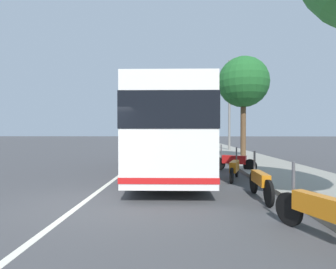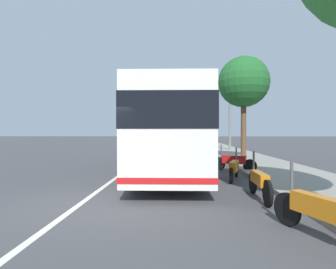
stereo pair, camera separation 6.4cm
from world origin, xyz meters
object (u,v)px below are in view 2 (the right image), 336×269
utility_pole (230,106)px  car_behind_bus (174,142)px  motorcycle_mid_row (259,182)px  car_ahead_same_lane (151,139)px  motorcycle_nearest_curb (234,161)px  car_far_distant (174,139)px  roadside_tree_mid_block (244,83)px  coach_bus (171,130)px  motorcycle_far_end (234,168)px  car_side_street (177,138)px  motorcycle_by_tree (321,212)px

utility_pole → car_behind_bus: bearing=47.6°
motorcycle_mid_row → car_ahead_same_lane: bearing=12.2°
motorcycle_nearest_curb → utility_pole: bearing=-71.6°
car_ahead_same_lane → car_far_distant: bearing=125.1°
roadside_tree_mid_block → utility_pole: size_ratio=0.75×
car_behind_bus → car_ahead_same_lane: 12.60m
roadside_tree_mid_block → coach_bus: bearing=134.9°
coach_bus → utility_pole: 14.88m
car_ahead_same_lane → motorcycle_nearest_curb: bearing=13.8°
motorcycle_far_end → utility_pole: 16.50m
coach_bus → motorcycle_far_end: bearing=-130.9°
motorcycle_far_end → roadside_tree_mid_block: size_ratio=0.30×
car_side_street → roadside_tree_mid_block: 36.13m
car_far_distant → roadside_tree_mid_block: bearing=-166.7°
car_far_distant → roadside_tree_mid_block: size_ratio=0.70×
motorcycle_by_tree → car_ahead_same_lane: bearing=-11.2°
car_far_distant → roadside_tree_mid_block: (-28.70, -4.93, 4.31)m
coach_bus → motorcycle_far_end: size_ratio=5.77×
car_behind_bus → motorcycle_far_end: bearing=-175.3°
motorcycle_by_tree → car_behind_bus: bearing=-14.9°
coach_bus → motorcycle_far_end: (-2.11, -2.52, -1.51)m
coach_bus → motorcycle_mid_row: coach_bus is taller
car_side_street → utility_pole: size_ratio=0.46×
car_far_distant → utility_pole: utility_pole is taller
car_ahead_same_lane → car_far_distant: 4.34m
motorcycle_mid_row → car_side_street: size_ratio=0.53×
motorcycle_by_tree → motorcycle_nearest_curb: size_ratio=1.12×
motorcycle_mid_row → utility_pole: utility_pole is taller
motorcycle_mid_row → car_ahead_same_lane: (35.75, 6.64, 0.21)m
motorcycle_by_tree → motorcycle_far_end: motorcycle_by_tree is taller
car_side_street → roadside_tree_mid_block: size_ratio=0.61×
roadside_tree_mid_block → car_behind_bus: bearing=18.0°
motorcycle_nearest_curb → utility_pole: utility_pole is taller
car_behind_bus → motorcycle_nearest_curb: bearing=-173.0°
car_far_distant → car_ahead_same_lane: bearing=127.9°
utility_pole → coach_bus: bearing=158.4°
coach_bus → utility_pole: bearing=-22.4°
motorcycle_mid_row → car_behind_bus: size_ratio=0.51×
utility_pole → car_far_distant: bearing=16.7°
coach_bus → car_far_distant: bearing=-0.1°
motorcycle_far_end → motorcycle_nearest_curb: 2.33m
motorcycle_nearest_curb → utility_pole: (13.48, -2.41, 3.95)m
coach_bus → car_behind_bus: size_ratio=2.75×
motorcycle_far_end → car_far_distant: car_far_distant is taller
motorcycle_mid_row → car_side_street: car_side_street is taller
motorcycle_far_end → car_far_distant: size_ratio=0.43×
motorcycle_far_end → motorcycle_mid_row: bearing=-159.2°
motorcycle_mid_row → motorcycle_far_end: (2.93, 0.08, -0.02)m
motorcycle_far_end → car_far_distant: bearing=24.1°
car_far_distant → utility_pole: 20.71m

